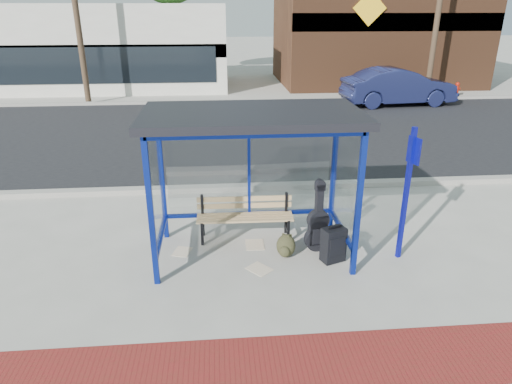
{
  "coord_description": "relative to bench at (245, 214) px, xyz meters",
  "views": [
    {
      "loc": [
        -0.52,
        -6.7,
        3.86
      ],
      "look_at": [
        0.07,
        0.2,
        1.04
      ],
      "focal_mm": 32.0,
      "sensor_mm": 36.0,
      "label": 1
    }
  ],
  "objects": [
    {
      "name": "curb_far",
      "position": [
        0.09,
        12.49,
        -0.39
      ],
      "size": [
        60.0,
        0.25,
        0.12
      ],
      "primitive_type": "cube",
      "color": "gray",
      "rests_on": "ground"
    },
    {
      "name": "brick_paver_strip",
      "position": [
        0.09,
        -3.21,
        -0.45
      ],
      "size": [
        60.0,
        1.0,
        0.01
      ],
      "primitive_type": "cube",
      "color": "maroon",
      "rests_on": "ground"
    },
    {
      "name": "newspaper_c",
      "position": [
        0.15,
        -0.3,
        -0.45
      ],
      "size": [
        0.32,
        0.4,
        0.01
      ],
      "primitive_type": "cube",
      "rotation": [
        0.0,
        0.0,
        1.56
      ],
      "color": "white",
      "rests_on": "ground"
    },
    {
      "name": "utility_pole_west",
      "position": [
        -5.91,
        12.79,
        3.66
      ],
      "size": [
        1.6,
        0.24,
        8.0
      ],
      "color": "#4C3826",
      "rests_on": "ground"
    },
    {
      "name": "backpack",
      "position": [
        0.63,
        -0.74,
        -0.27
      ],
      "size": [
        0.37,
        0.35,
        0.38
      ],
      "rotation": [
        0.0,
        0.0,
        -0.31
      ],
      "color": "#2B2A17",
      "rests_on": "ground"
    },
    {
      "name": "storefront_brown",
      "position": [
        8.09,
        17.89,
        2.75
      ],
      "size": [
        10.0,
        7.08,
        6.4
      ],
      "color": "#59331E",
      "rests_on": "ground"
    },
    {
      "name": "fire_hydrant",
      "position": [
        10.63,
        13.06,
        -0.1
      ],
      "size": [
        0.29,
        0.2,
        0.66
      ],
      "rotation": [
        0.0,
        0.0,
        0.04
      ],
      "color": "#A21A0B",
      "rests_on": "ground"
    },
    {
      "name": "street_asphalt",
      "position": [
        0.09,
        7.39,
        -0.45
      ],
      "size": [
        60.0,
        10.0,
        0.0
      ],
      "primitive_type": "cube",
      "color": "black",
      "rests_on": "ground"
    },
    {
      "name": "bench",
      "position": [
        0.0,
        0.0,
        0.0
      ],
      "size": [
        1.7,
        0.44,
        0.8
      ],
      "rotation": [
        0.0,
        0.0,
        -0.02
      ],
      "color": "black",
      "rests_on": "ground"
    },
    {
      "name": "suitcase",
      "position": [
        1.37,
        -0.95,
        -0.15
      ],
      "size": [
        0.43,
        0.35,
        0.64
      ],
      "rotation": [
        0.0,
        0.0,
        0.36
      ],
      "color": "black",
      "rests_on": "ground"
    },
    {
      "name": "newspaper_b",
      "position": [
        0.16,
        -1.11,
        -0.45
      ],
      "size": [
        0.47,
        0.48,
        0.01
      ],
      "primitive_type": "cube",
      "rotation": [
        0.0,
        0.0,
        -0.86
      ],
      "color": "white",
      "rests_on": "ground"
    },
    {
      "name": "storefront_white",
      "position": [
        -8.91,
        17.38,
        1.55
      ],
      "size": [
        18.0,
        6.04,
        4.0
      ],
      "color": "silver",
      "rests_on": "ground"
    },
    {
      "name": "ground",
      "position": [
        0.09,
        -0.61,
        -0.45
      ],
      "size": [
        120.0,
        120.0,
        0.0
      ],
      "primitive_type": "plane",
      "color": "#B2ADA0",
      "rests_on": "ground"
    },
    {
      "name": "parked_car",
      "position": [
        7.16,
        11.42,
        0.31
      ],
      "size": [
        4.76,
        1.99,
        1.53
      ],
      "primitive_type": "imported",
      "rotation": [
        0.0,
        0.0,
        1.65
      ],
      "color": "#1B214D",
      "rests_on": "ground"
    },
    {
      "name": "newspaper_a",
      "position": [
        -1.1,
        -0.44,
        -0.45
      ],
      "size": [
        0.35,
        0.4,
        0.01
      ],
      "primitive_type": "cube",
      "rotation": [
        0.0,
        0.0,
        1.29
      ],
      "color": "white",
      "rests_on": "ground"
    },
    {
      "name": "far_sidewalk",
      "position": [
        0.09,
        14.39,
        -0.45
      ],
      "size": [
        60.0,
        4.0,
        0.01
      ],
      "primitive_type": "cube",
      "color": "#B2ADA0",
      "rests_on": "ground"
    },
    {
      "name": "bus_shelter",
      "position": [
        0.09,
        -0.54,
        1.62
      ],
      "size": [
        3.3,
        1.8,
        2.42
      ],
      "color": "navy",
      "rests_on": "ground"
    },
    {
      "name": "sign_post",
      "position": [
        2.5,
        -0.91,
        0.79
      ],
      "size": [
        0.13,
        0.27,
        2.21
      ],
      "rotation": [
        0.0,
        0.0,
        0.32
      ],
      "color": "#0E129B",
      "rests_on": "ground"
    },
    {
      "name": "guitar_bag",
      "position": [
        1.19,
        -0.57,
        -0.01
      ],
      "size": [
        0.46,
        0.2,
        1.21
      ],
      "rotation": [
        0.0,
        0.0,
        0.18
      ],
      "color": "black",
      "rests_on": "ground"
    },
    {
      "name": "utility_pole_east",
      "position": [
        9.09,
        12.79,
        3.66
      ],
      "size": [
        1.6,
        0.24,
        8.0
      ],
      "color": "#4C3826",
      "rests_on": "ground"
    },
    {
      "name": "curb_near",
      "position": [
        0.09,
        2.29,
        -0.39
      ],
      "size": [
        60.0,
        0.25,
        0.12
      ],
      "primitive_type": "cube",
      "color": "gray",
      "rests_on": "ground"
    }
  ]
}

